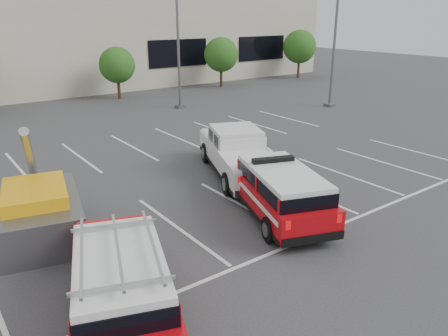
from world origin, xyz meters
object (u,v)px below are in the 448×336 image
object	(u,v)px
convention_building	(17,34)
utility_rig	(33,216)
light_pole_mid	(178,32)
white_pickup	(239,157)
tree_far_right	(300,48)
fire_chief_suv	(277,194)
ladder_suv	(121,286)
tree_mid_right	(118,66)
light_pole_right	(335,32)
tree_right	(222,56)

from	to	relation	value
convention_building	utility_rig	size ratio (longest dim) A/B	13.59
convention_building	light_pole_mid	bearing A→B (deg)	-66.74
white_pickup	tree_far_right	bearing A→B (deg)	62.26
fire_chief_suv	ladder_suv	distance (m)	6.57
tree_mid_right	utility_rig	xyz separation A→B (m)	(-11.53, -19.99, -1.79)
convention_building	tree_far_right	bearing A→B (deg)	-21.51
light_pole_right	fire_chief_suv	world-z (taller)	light_pole_right
convention_building	fire_chief_suv	bearing A→B (deg)	-89.52
ladder_suv	utility_rig	size ratio (longest dim) A/B	1.23
tree_far_right	white_pickup	world-z (taller)	tree_far_right
tree_right	light_pole_right	size ratio (longest dim) A/B	0.43
light_pole_right	light_pole_mid	bearing A→B (deg)	146.31
ladder_suv	fire_chief_suv	bearing A→B (deg)	35.68
convention_building	tree_mid_right	world-z (taller)	convention_building
tree_mid_right	tree_right	distance (m)	10.00
light_pole_mid	ladder_suv	bearing A→B (deg)	-124.21
fire_chief_suv	ladder_suv	size ratio (longest dim) A/B	1.05
convention_building	tree_right	size ratio (longest dim) A/B	13.58
tree_far_right	light_pole_right	distance (m)	15.24
fire_chief_suv	white_pickup	size ratio (longest dim) A/B	0.88
light_pole_mid	light_pole_right	xyz separation A→B (m)	(9.00, -6.00, 0.00)
tree_far_right	light_pole_right	size ratio (longest dim) A/B	0.47
light_pole_mid	ladder_suv	world-z (taller)	light_pole_mid
convention_building	fire_chief_suv	size ratio (longest dim) A/B	10.53
tree_mid_right	tree_far_right	size ratio (longest dim) A/B	0.82
light_pole_mid	ladder_suv	distance (m)	23.29
light_pole_mid	ladder_suv	size ratio (longest dim) A/B	1.89
convention_building	tree_right	xyz separation A→B (m)	(14.91, -9.82, -1.95)
light_pole_mid	white_pickup	bearing A→B (deg)	-111.20
convention_building	white_pickup	size ratio (longest dim) A/B	9.25
tree_mid_right	tree_far_right	distance (m)	20.01
white_pickup	ladder_suv	size ratio (longest dim) A/B	1.20
convention_building	light_pole_right	distance (m)	26.99
tree_far_right	fire_chief_suv	xyz separation A→B (m)	(-24.64, -23.14, -2.27)
white_pickup	utility_rig	bearing A→B (deg)	-152.98
light_pole_right	tree_right	bearing A→B (deg)	94.31
tree_far_right	ladder_suv	bearing A→B (deg)	-141.11
convention_building	light_pole_right	bearing A→B (deg)	-54.11
light_pole_mid	fire_chief_suv	distance (m)	18.83
tree_right	tree_far_right	bearing A→B (deg)	0.00
light_pole_right	tree_far_right	bearing A→B (deg)	52.96
convention_building	utility_rig	xyz separation A→B (m)	(-6.62, -29.80, -4.01)
light_pole_mid	white_pickup	xyz separation A→B (m)	(-5.15, -13.29, -4.43)
ladder_suv	tree_right	bearing A→B (deg)	69.59
convention_building	tree_far_right	world-z (taller)	convention_building
tree_far_right	light_pole_mid	size ratio (longest dim) A/B	0.47
tree_mid_right	light_pole_mid	bearing A→B (deg)	-72.48
light_pole_right	fire_chief_suv	xyz separation A→B (m)	(-15.55, -11.10, -4.42)
tree_far_right	ladder_suv	size ratio (longest dim) A/B	0.90
white_pickup	ladder_suv	distance (m)	9.54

